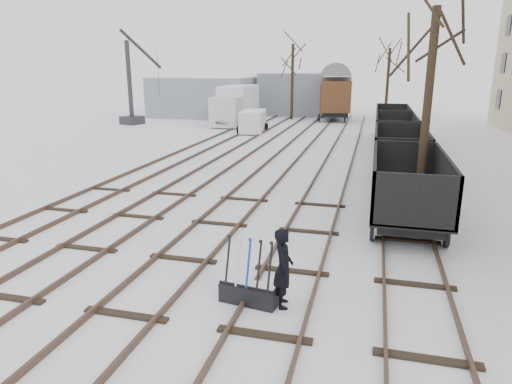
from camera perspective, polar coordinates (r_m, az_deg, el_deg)
ground at (r=12.71m, az=-9.09°, el=-8.38°), size 120.00×120.00×0.00m
tracks at (r=25.26m, az=3.32°, el=3.91°), size 13.90×52.00×0.16m
shed_left at (r=49.99m, az=-6.45°, el=11.79°), size 10.00×8.00×4.10m
shed_right at (r=51.45m, az=4.81°, el=12.16°), size 7.00×6.00×4.50m
ground_frame at (r=10.31m, az=-0.92°, el=-12.33°), size 1.35×0.61×1.49m
worker at (r=9.98m, az=3.44°, el=-9.46°), size 0.57×0.74×1.79m
freight_wagon_a at (r=15.88m, az=18.33°, el=-0.70°), size 2.30×5.76×2.35m
freight_wagon_b at (r=22.10m, az=17.43°, el=3.75°), size 2.30×5.76×2.35m
freight_wagon_c at (r=28.41m, az=16.92°, el=6.24°), size 2.30×5.76×2.35m
freight_wagon_d at (r=34.74m, az=16.59°, el=7.82°), size 2.30×5.76×2.35m
box_van_wagon at (r=45.98m, az=9.80°, el=11.90°), size 3.76×5.95×4.25m
lorry at (r=42.19m, az=-2.54°, el=10.86°), size 2.61×7.65×3.45m
panel_van at (r=36.86m, az=-0.39°, el=8.86°), size 2.17×4.12×1.74m
crane at (r=43.86m, az=-15.26°, el=11.05°), size 2.11×4.95×8.30m
tree_near at (r=17.42m, az=20.56°, el=9.30°), size 0.30×0.30×7.06m
tree_far_left at (r=46.31m, az=4.55°, el=13.52°), size 0.30×0.30×7.25m
tree_far_right at (r=50.28m, az=16.12°, el=12.95°), size 0.30×0.30×6.95m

